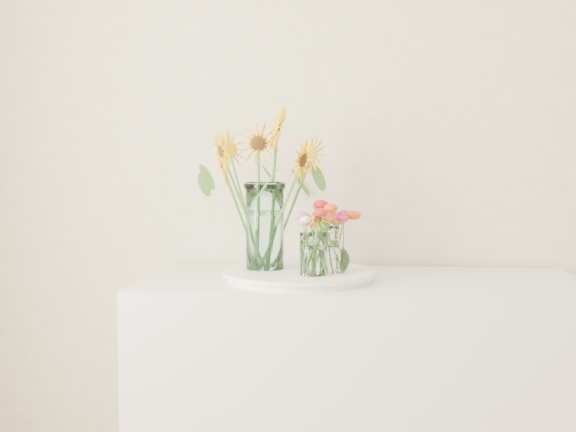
# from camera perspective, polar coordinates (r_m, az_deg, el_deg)

# --- Properties ---
(counter) EXTENTS (1.40, 0.60, 0.90)m
(counter) POSITION_cam_1_polar(r_m,az_deg,el_deg) (2.44, 5.69, -15.47)
(counter) COLOR white
(counter) RESTS_ON ground_plane
(tray) EXTENTS (0.46, 0.46, 0.02)m
(tray) POSITION_cam_1_polar(r_m,az_deg,el_deg) (2.29, 0.86, -4.77)
(tray) COLOR white
(tray) RESTS_ON counter
(mason_jar) EXTENTS (0.16, 0.16, 0.28)m
(mason_jar) POSITION_cam_1_polar(r_m,az_deg,el_deg) (2.31, -1.85, -0.81)
(mason_jar) COLOR #C7FCF8
(mason_jar) RESTS_ON tray
(sunflower_bouquet) EXTENTS (0.76, 0.76, 0.51)m
(sunflower_bouquet) POSITION_cam_1_polar(r_m,az_deg,el_deg) (2.30, -1.86, 2.00)
(sunflower_bouquet) COLOR #EDB405
(sunflower_bouquet) RESTS_ON tray
(small_vase_a) EXTENTS (0.09, 0.09, 0.14)m
(small_vase_a) POSITION_cam_1_polar(r_m,az_deg,el_deg) (2.18, 1.97, -3.07)
(small_vase_a) COLOR white
(small_vase_a) RESTS_ON tray
(wildflower_posy_a) EXTENTS (0.21, 0.21, 0.23)m
(wildflower_posy_a) POSITION_cam_1_polar(r_m,az_deg,el_deg) (2.18, 1.97, -1.90)
(wildflower_posy_a) COLOR #CA4C11
(wildflower_posy_a) RESTS_ON tray
(small_vase_b) EXTENTS (0.12, 0.12, 0.15)m
(small_vase_b) POSITION_cam_1_polar(r_m,az_deg,el_deg) (2.25, 3.62, -2.70)
(small_vase_b) COLOR white
(small_vase_b) RESTS_ON tray
(wildflower_posy_b) EXTENTS (0.20, 0.20, 0.24)m
(wildflower_posy_b) POSITION_cam_1_polar(r_m,az_deg,el_deg) (2.25, 3.62, -1.56)
(wildflower_posy_b) COLOR #CA4C11
(wildflower_posy_b) RESTS_ON tray
(small_vase_c) EXTENTS (0.08, 0.08, 0.11)m
(small_vase_c) POSITION_cam_1_polar(r_m,az_deg,el_deg) (2.38, 2.52, -2.78)
(small_vase_c) COLOR white
(small_vase_c) RESTS_ON tray
(wildflower_posy_c) EXTENTS (0.21, 0.21, 0.20)m
(wildflower_posy_c) POSITION_cam_1_polar(r_m,az_deg,el_deg) (2.37, 2.53, -1.70)
(wildflower_posy_c) COLOR #CA4C11
(wildflower_posy_c) RESTS_ON tray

